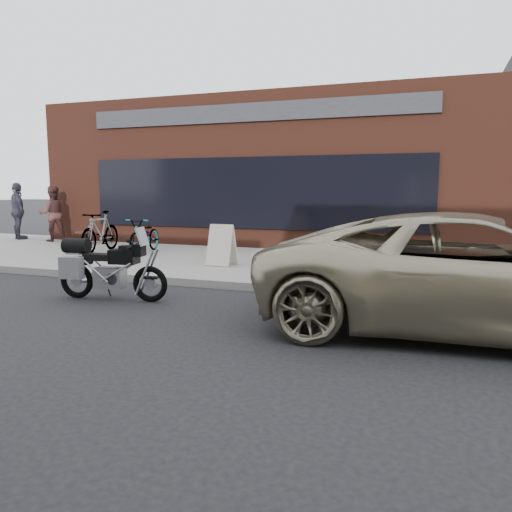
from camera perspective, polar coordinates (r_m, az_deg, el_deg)
ground at (r=5.49m, az=-14.86°, el=-12.11°), size 120.00×120.00×0.00m
near_sidewalk at (r=11.75m, az=4.91°, el=-0.89°), size 44.00×6.00×0.15m
storefront at (r=18.88m, az=4.62°, el=9.01°), size 14.00×10.07×4.50m
motorcycle at (r=8.60m, az=-16.92°, el=-1.36°), size 1.93×0.77×1.22m
minivan at (r=6.92m, az=23.86°, el=-1.83°), size 5.63×2.79×1.53m
bicycle_front at (r=13.41m, az=-12.57°, el=2.30°), size 0.84×1.79×0.91m
bicycle_rear at (r=13.73m, az=-17.37°, el=2.64°), size 0.71×1.86×1.09m
sandwich_sign at (r=11.02m, az=-3.91°, el=1.30°), size 0.60×0.55×0.90m
cafe_table at (r=16.07m, az=-18.83°, el=2.55°), size 0.65×0.65×0.37m
cafe_patron_left at (r=17.13m, az=-22.21°, el=4.50°), size 1.08×1.07×1.76m
cafe_patron_right at (r=18.27m, az=-25.55°, el=4.65°), size 1.17×0.95×1.86m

